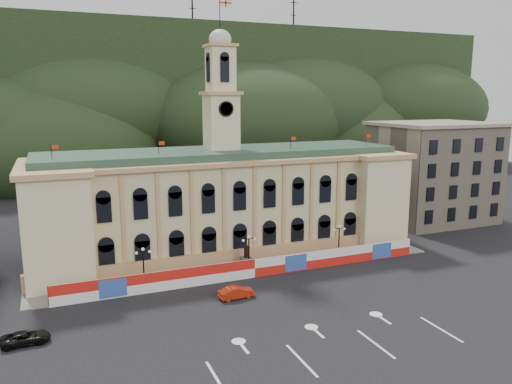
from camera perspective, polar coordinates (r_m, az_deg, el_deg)
name	(u,v)px	position (r m, az deg, el deg)	size (l,w,h in m)	color
ground	(309,325)	(53.96, 6.07, -14.87)	(260.00, 260.00, 0.00)	black
lane_markings	(334,347)	(50.11, 8.91, -17.09)	(26.00, 10.00, 0.02)	white
hill_ridge	(128,108)	(166.26, -14.42, 9.25)	(230.00, 80.00, 64.00)	black
city_hall	(223,200)	(75.63, -3.79, -0.97)	(56.20, 17.60, 37.10)	#C6BD8F
side_building_right	(433,172)	(100.09, 19.58, 2.21)	(21.00, 17.00, 18.60)	tan
hoarding_fence	(255,268)	(66.08, -0.14, -8.68)	(50.00, 0.44, 2.50)	red
pavement	(247,270)	(68.81, -1.04, -8.90)	(56.00, 5.50, 0.16)	slate
statue	(246,262)	(68.66, -1.12, -7.97)	(1.40, 1.40, 3.72)	#595651
lamp_left	(143,264)	(63.66, -12.74, -8.00)	(1.96, 0.44, 5.15)	black
lamp_center	(249,251)	(67.18, -0.82, -6.70)	(1.96, 0.44, 5.15)	black
lamp_right	(339,239)	(73.26, 9.47, -5.35)	(1.96, 0.44, 5.15)	black
red_sedan	(237,292)	(59.84, -2.23, -11.39)	(4.36, 1.67, 1.42)	#A5200B
black_suv	(26,338)	(54.48, -24.84, -14.90)	(4.55, 2.23, 1.24)	black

